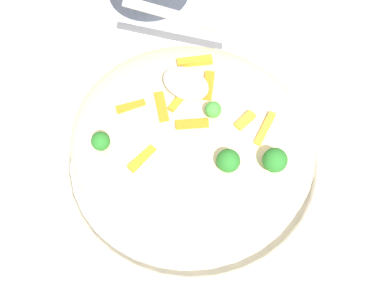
% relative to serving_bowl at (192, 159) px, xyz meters
% --- Properties ---
extents(ground_plane, '(2.40, 2.40, 0.00)m').
position_rel_serving_bowl_xyz_m(ground_plane, '(0.00, 0.00, -0.02)').
color(ground_plane, silver).
extents(serving_bowl, '(0.33, 0.33, 0.04)m').
position_rel_serving_bowl_xyz_m(serving_bowl, '(0.00, 0.00, 0.00)').
color(serving_bowl, white).
rests_on(serving_bowl, ground_plane).
extents(pasta_mound, '(0.28, 0.27, 0.07)m').
position_rel_serving_bowl_xyz_m(pasta_mound, '(0.00, 0.00, 0.05)').
color(pasta_mound, beige).
rests_on(pasta_mound, serving_bowl).
extents(carrot_piece_0, '(0.03, 0.04, 0.01)m').
position_rel_serving_bowl_xyz_m(carrot_piece_0, '(0.02, -0.05, 0.08)').
color(carrot_piece_0, orange).
rests_on(carrot_piece_0, pasta_mound).
extents(carrot_piece_1, '(0.01, 0.03, 0.01)m').
position_rel_serving_bowl_xyz_m(carrot_piece_1, '(-0.04, -0.04, 0.08)').
color(carrot_piece_1, orange).
rests_on(carrot_piece_1, pasta_mound).
extents(carrot_piece_2, '(0.01, 0.04, 0.01)m').
position_rel_serving_bowl_xyz_m(carrot_piece_2, '(-0.07, -0.04, 0.07)').
color(carrot_piece_2, orange).
rests_on(carrot_piece_2, pasta_mound).
extents(carrot_piece_3, '(0.04, 0.04, 0.01)m').
position_rel_serving_bowl_xyz_m(carrot_piece_3, '(0.05, -0.08, 0.07)').
color(carrot_piece_3, orange).
rests_on(carrot_piece_3, pasta_mound).
extents(carrot_piece_4, '(0.03, 0.03, 0.01)m').
position_rel_serving_bowl_xyz_m(carrot_piece_4, '(0.00, 0.00, 0.08)').
color(carrot_piece_4, orange).
rests_on(carrot_piece_4, pasta_mound).
extents(carrot_piece_5, '(0.03, 0.03, 0.01)m').
position_rel_serving_bowl_xyz_m(carrot_piece_5, '(0.07, 0.02, 0.08)').
color(carrot_piece_5, orange).
rests_on(carrot_piece_5, pasta_mound).
extents(carrot_piece_6, '(0.04, 0.03, 0.01)m').
position_rel_serving_bowl_xyz_m(carrot_piece_6, '(0.04, 0.00, 0.08)').
color(carrot_piece_6, orange).
rests_on(carrot_piece_6, pasta_mound).
extents(carrot_piece_7, '(0.01, 0.04, 0.01)m').
position_rel_serving_bowl_xyz_m(carrot_piece_7, '(0.03, -0.02, 0.08)').
color(carrot_piece_7, orange).
rests_on(carrot_piece_7, pasta_mound).
extents(carrot_piece_8, '(0.01, 0.04, 0.01)m').
position_rel_serving_bowl_xyz_m(carrot_piece_8, '(0.02, 0.06, 0.07)').
color(carrot_piece_8, orange).
rests_on(carrot_piece_8, pasta_mound).
extents(broccoli_floret_0, '(0.02, 0.02, 0.02)m').
position_rel_serving_bowl_xyz_m(broccoli_floret_0, '(0.06, 0.07, 0.09)').
color(broccoli_floret_0, '#205B1C').
rests_on(broccoli_floret_0, pasta_mound).
extents(broccoli_floret_1, '(0.03, 0.03, 0.03)m').
position_rel_serving_bowl_xyz_m(broccoli_floret_1, '(-0.10, -0.01, 0.09)').
color(broccoli_floret_1, '#205B1C').
rests_on(broccoli_floret_1, pasta_mound).
extents(broccoli_floret_2, '(0.02, 0.02, 0.03)m').
position_rel_serving_bowl_xyz_m(broccoli_floret_2, '(-0.06, 0.02, 0.09)').
color(broccoli_floret_2, '#205B1C').
rests_on(broccoli_floret_2, pasta_mound).
extents(broccoli_floret_3, '(0.02, 0.02, 0.02)m').
position_rel_serving_bowl_xyz_m(broccoli_floret_3, '(-0.01, -0.02, 0.09)').
color(broccoli_floret_3, '#377928').
rests_on(broccoli_floret_3, pasta_mound).
extents(serving_spoon, '(0.13, 0.13, 0.07)m').
position_rel_serving_bowl_xyz_m(serving_spoon, '(0.05, -0.06, 0.09)').
color(serving_spoon, '#B7B7BC').
rests_on(serving_spoon, pasta_mound).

